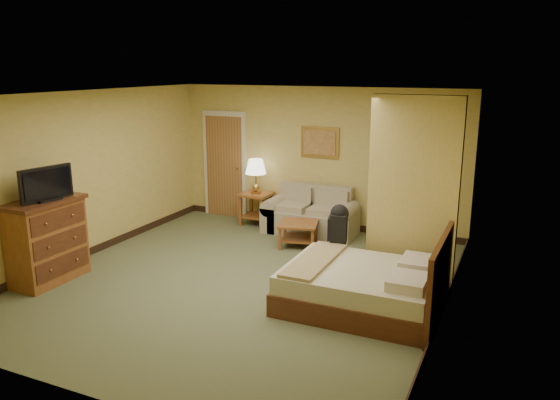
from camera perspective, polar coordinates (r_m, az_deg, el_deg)
The scene contains 17 objects.
floor at distance 7.80m, azimuth -4.08°, elevation -8.50°, with size 6.00×6.00×0.00m, color #545C3B.
ceiling at distance 7.22m, azimuth -4.44°, elevation 10.94°, with size 6.00×6.00×0.00m, color white.
back_wall at distance 10.09m, azimuth 3.94°, elevation 4.36°, with size 5.50×0.02×2.60m, color tan.
left_wall at distance 9.03m, azimuth -19.79°, elevation 2.43°, with size 0.02×6.00×2.60m, color tan.
right_wall at distance 6.58m, azimuth 17.30°, elevation -1.44°, with size 0.02×6.00×2.60m, color tan.
partition at distance 7.55m, azimuth 13.72°, elevation 0.74°, with size 1.20×0.15×2.60m, color tan.
door at distance 10.93m, azimuth -5.79°, elevation 3.64°, with size 0.94×0.16×2.10m.
baseboard at distance 10.35m, azimuth 3.81°, elevation -2.43°, with size 5.50×0.02×0.12m, color black.
loveseat at distance 9.90m, azimuth 3.24°, elevation -1.89°, with size 1.67×0.78×0.85m.
side_table at distance 10.39m, azimuth -2.51°, elevation -0.39°, with size 0.55×0.55×0.61m.
table_lamp at distance 10.24m, azimuth -2.55°, elevation 3.41°, with size 0.39×0.39×0.65m.
coffee_table at distance 9.17m, azimuth 1.93°, elevation -3.07°, with size 0.77×0.77×0.40m.
wall_picture at distance 10.00m, azimuth 4.19°, elevation 6.02°, with size 0.73×0.04×0.57m.
dresser at distance 8.28m, azimuth -23.16°, elevation -3.91°, with size 0.58×1.10×1.18m.
tv at distance 8.01m, azimuth -23.22°, elevation 1.48°, with size 0.25×0.76×0.47m.
bed at distance 6.97m, azimuth 8.93°, elevation -8.92°, with size 1.93×1.60×1.04m.
backpack at distance 7.75m, azimuth 6.21°, elevation -2.39°, with size 0.28×0.36×0.56m.
Camera 1 is at (3.47, -6.32, 2.97)m, focal length 35.00 mm.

